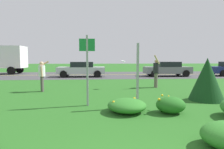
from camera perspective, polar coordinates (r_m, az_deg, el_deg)
The scene contains 13 objects.
ground_plane at distance 10.70m, azimuth -2.00°, elevation -4.41°, with size 120.00×120.00×0.00m, color #26601E.
highway_strip at distance 20.19m, azimuth -3.02°, elevation -0.08°, with size 120.00×9.27×0.01m, color #424244.
highway_center_stripe at distance 20.19m, azimuth -3.02°, elevation -0.07°, with size 120.00×0.16×0.00m, color yellow.
daylily_clump_mid_right at distance 6.20m, azimuth 17.65°, elevation -8.93°, with size 0.92×0.82×0.53m.
daylily_clump_mid_center at distance 6.07m, azimuth 4.62°, elevation -9.48°, with size 1.25×1.28×0.43m.
sign_post_near_path at distance 6.73m, azimuth -7.64°, elevation 3.43°, with size 0.56×0.10×2.56m.
sign_post_by_roadside at distance 6.48m, azimuth 7.91°, elevation -0.39°, with size 0.07×0.10×2.26m.
evergreen_shrub_side at distance 8.57m, azimuth 27.22°, elevation -1.29°, with size 1.39×1.39×1.76m, color #143D19.
person_thrower_white_shirt at distance 10.36m, azimuth -20.82°, elevation 0.25°, with size 0.52×0.53×1.63m.
person_catcher_dark_shirt at distance 11.39m, azimuth 13.44°, elevation 1.17°, with size 0.39×0.52×1.96m.
frisbee_white at distance 10.75m, azimuth 3.47°, elevation 4.16°, with size 0.28×0.27×0.12m.
car_gray_center_left at distance 19.32m, azimuth 16.70°, elevation 1.69°, with size 4.50×2.00×1.45m.
car_silver_center_right at distance 18.13m, azimuth -9.37°, elevation 1.64°, with size 4.50×2.00×1.45m.
Camera 1 is at (-0.39, -1.01, 1.70)m, focal length 29.61 mm.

